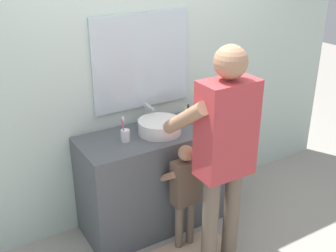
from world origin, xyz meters
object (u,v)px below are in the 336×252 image
(soap_bottle, at_px, (188,115))
(toothbrush_cup, at_px, (125,135))
(adult_parent, at_px, (224,142))
(child_toddler, at_px, (185,188))

(soap_bottle, bearing_deg, toothbrush_cup, -175.08)
(toothbrush_cup, xyz_separation_m, adult_parent, (0.44, -0.67, 0.11))
(child_toddler, height_order, adult_parent, adult_parent)
(toothbrush_cup, relative_size, soap_bottle, 1.25)
(child_toddler, bearing_deg, soap_bottle, 54.49)
(soap_bottle, bearing_deg, adult_parent, -104.06)
(child_toddler, relative_size, adult_parent, 0.54)
(adult_parent, bearing_deg, child_toddler, 115.42)
(soap_bottle, height_order, adult_parent, adult_parent)
(toothbrush_cup, distance_m, adult_parent, 0.81)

